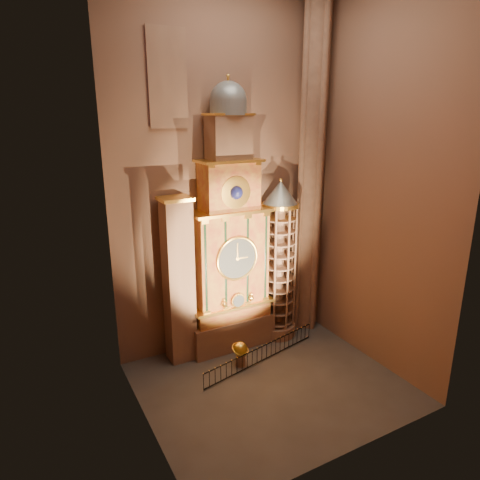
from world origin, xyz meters
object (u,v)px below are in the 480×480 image
astronomical_clock (230,248)px  portrait_tower (179,281)px  iron_railing (262,354)px  stair_turret (279,262)px  celestial_globe (240,352)px

astronomical_clock → portrait_tower: (-3.40, 0.02, -1.53)m
portrait_tower → iron_railing: (4.14, -2.82, -4.59)m
stair_turret → iron_railing: (-2.76, -2.54, -4.71)m
astronomical_clock → stair_turret: bearing=-4.3°
celestial_globe → astronomical_clock: bearing=76.5°
portrait_tower → stair_turret: 6.91m
portrait_tower → celestial_globe: size_ratio=6.60×
portrait_tower → celestial_globe: (2.80, -2.52, -4.22)m
iron_railing → astronomical_clock: bearing=104.8°
portrait_tower → stair_turret: (6.90, -0.28, 0.12)m
stair_turret → celestial_globe: size_ratio=6.99×
astronomical_clock → portrait_tower: bearing=179.7°
stair_turret → astronomical_clock: bearing=175.7°
portrait_tower → stair_turret: size_ratio=0.94×
stair_turret → iron_railing: stair_turret is taller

